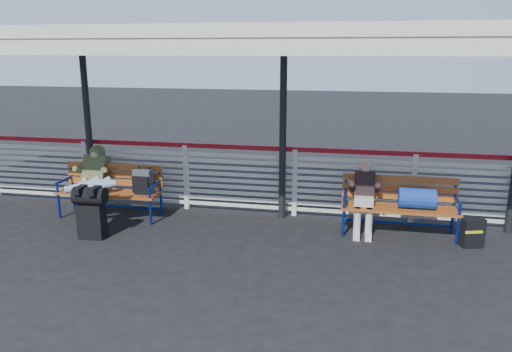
% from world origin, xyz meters
% --- Properties ---
extents(ground, '(60.00, 60.00, 0.00)m').
position_xyz_m(ground, '(0.00, 0.00, 0.00)').
color(ground, black).
rests_on(ground, ground).
extents(fence, '(12.08, 0.08, 1.24)m').
position_xyz_m(fence, '(0.00, 1.90, 0.66)').
color(fence, silver).
rests_on(fence, ground).
extents(canopy, '(12.60, 3.60, 3.16)m').
position_xyz_m(canopy, '(-0.00, 0.87, 3.04)').
color(canopy, silver).
rests_on(canopy, ground).
extents(luggage_stack, '(0.51, 0.30, 0.82)m').
position_xyz_m(luggage_stack, '(-0.96, 0.18, 0.45)').
color(luggage_stack, black).
rests_on(luggage_stack, ground).
extents(bench_left, '(1.80, 0.56, 0.92)m').
position_xyz_m(bench_left, '(-0.98, 1.22, 0.58)').
color(bench_left, '#AF5121').
rests_on(bench_left, ground).
extents(bench_right, '(1.80, 0.56, 0.92)m').
position_xyz_m(bench_right, '(3.85, 1.29, 0.59)').
color(bench_right, '#AF5121').
rests_on(bench_right, ground).
extents(traveler_man, '(0.94, 1.64, 0.77)m').
position_xyz_m(traveler_man, '(-1.30, 0.87, 0.70)').
color(traveler_man, '#97B2CB').
rests_on(traveler_man, ground).
extents(companion_person, '(0.32, 0.66, 1.15)m').
position_xyz_m(companion_person, '(3.19, 1.28, 0.60)').
color(companion_person, beige).
rests_on(companion_person, ground).
extents(suitcase_side, '(0.36, 0.28, 0.44)m').
position_xyz_m(suitcase_side, '(4.79, 0.98, 0.22)').
color(suitcase_side, black).
rests_on(suitcase_side, ground).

